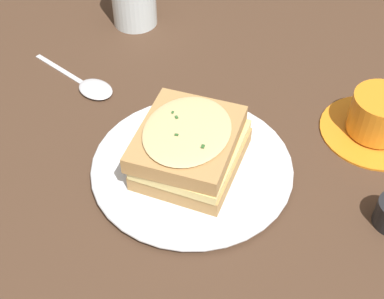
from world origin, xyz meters
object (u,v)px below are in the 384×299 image
object	(u,v)px
dinner_plate	(192,167)
sandwich	(190,147)
teacup_with_saucer	(379,118)
spoon	(91,87)

from	to	relation	value
dinner_plate	sandwich	size ratio (longest dim) A/B	1.41
dinner_plate	teacup_with_saucer	size ratio (longest dim) A/B	1.73
dinner_plate	teacup_with_saucer	distance (m)	0.27
spoon	dinner_plate	bearing A→B (deg)	82.87
dinner_plate	sandwich	world-z (taller)	sandwich
sandwich	spoon	size ratio (longest dim) A/B	1.11
dinner_plate	spoon	bearing A→B (deg)	-166.18
sandwich	teacup_with_saucer	world-z (taller)	sandwich
sandwich	teacup_with_saucer	xyz separation A→B (m)	(0.06, 0.27, -0.02)
dinner_plate	sandwich	bearing A→B (deg)	-119.85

